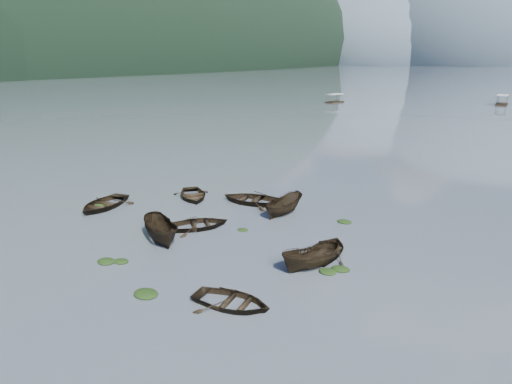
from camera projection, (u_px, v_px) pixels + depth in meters
The scene contains 22 objects.
ground_plane at pixel (136, 281), 24.44m from camera, with size 2400.00×2400.00×0.00m, color #4A535D.
haze_mtn_a at pixel (389, 63), 885.81m from camera, with size 520.00×520.00×280.00m, color #475666.
haze_mtn_b at pixel (505, 64), 782.53m from camera, with size 520.00×520.00×340.00m, color #475666.
rowboat_0 at pixel (104, 208), 36.42m from camera, with size 3.54×4.96×1.03m, color black.
rowboat_1 at pixel (198, 228), 32.09m from camera, with size 3.12×4.37×0.90m, color black.
rowboat_2 at pixel (162, 241), 29.74m from camera, with size 1.74×4.61×1.78m, color black.
rowboat_3 at pixel (328, 254), 27.87m from camera, with size 2.92×4.08×0.85m, color black.
rowboat_4 at pixel (232, 306), 22.04m from camera, with size 2.86×4.00×0.83m, color black.
rowboat_5 at pixel (311, 268), 25.93m from camera, with size 1.48×3.93×1.52m, color black.
rowboat_6 at pixel (193, 198), 38.87m from camera, with size 3.19×4.47×0.93m, color black.
rowboat_7 at pixel (252, 203), 37.64m from camera, with size 3.62×5.07×1.05m, color black.
rowboat_8 at pixel (284, 214), 34.95m from camera, with size 1.57×4.17×1.61m, color black.
weed_clump_0 at pixel (106, 262), 26.69m from camera, with size 1.14×0.94×0.25m, color black.
weed_clump_1 at pixel (121, 262), 26.72m from camera, with size 0.96×0.77×0.21m, color black.
weed_clump_2 at pixel (146, 295), 23.00m from camera, with size 1.34×1.08×0.29m, color black.
weed_clump_3 at pixel (328, 272), 25.43m from camera, with size 1.02×0.86×0.23m, color black.
weed_clump_4 at pixel (341, 270), 25.75m from camera, with size 1.07×0.85×0.22m, color black.
weed_clump_5 at pixel (100, 206), 36.89m from camera, with size 1.08×0.88×0.23m, color black.
weed_clump_6 at pixel (243, 230), 31.65m from camera, with size 0.82×0.68×0.17m, color black.
weed_clump_7 at pixel (345, 222), 33.12m from camera, with size 1.08×0.86×0.24m, color black.
pontoon_left at pixel (335, 103), 120.32m from camera, with size 2.36×5.65×2.17m, color black, non-canonical shape.
pontoon_centre at pixel (501, 105), 114.67m from camera, with size 2.59×6.20×2.38m, color black, non-canonical shape.
Camera 1 is at (17.33, -15.12, 11.53)m, focal length 32.00 mm.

